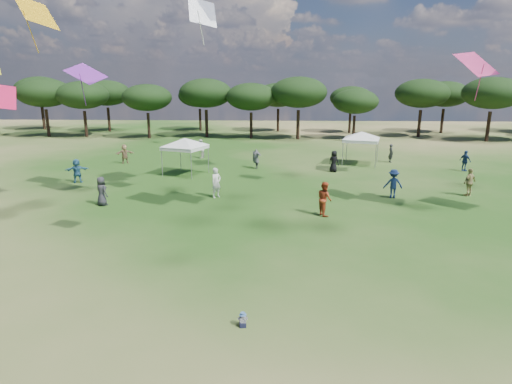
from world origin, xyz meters
TOP-DOWN VIEW (x-y plane):
  - ground at (0.00, 0.00)m, footprint 140.00×140.00m
  - tree_line at (2.39, 47.41)m, footprint 108.78×17.63m
  - tent_left at (-6.38, 22.72)m, footprint 5.17×5.17m
  - tent_right at (7.82, 27.58)m, footprint 5.60×5.60m
  - toddler at (-0.43, 1.83)m, footprint 0.31×0.34m
  - festival_crowd at (-0.90, 21.33)m, footprint 30.35×18.24m

SIDE VIEW (x-z plane):
  - ground at x=0.00m, z-range 0.00..0.00m
  - toddler at x=-0.43m, z-range -0.02..0.43m
  - festival_crowd at x=-0.90m, z-range -0.06..1.78m
  - tent_left at x=-6.38m, z-range 1.13..4.24m
  - tent_right at x=7.82m, z-range 1.14..4.27m
  - tree_line at x=2.39m, z-range 1.54..9.31m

